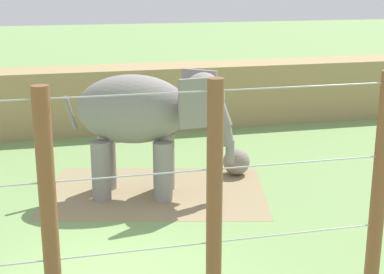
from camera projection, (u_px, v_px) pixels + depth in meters
The scene contains 5 objects.
dirt_patch at pixel (156, 192), 14.65m from camera, with size 5.47×3.73×0.01m, color #937F5B.
embankment_wall at pixel (77, 100), 20.22m from camera, with size 36.00×1.80×2.22m, color tan.
elephant at pixel (146, 115), 13.97m from camera, with size 4.05×2.26×3.08m.
enrichment_ball at pixel (236, 162), 15.85m from camera, with size 0.74×0.74×0.74m, color gray.
cable_fence at pixel (132, 234), 7.52m from camera, with size 8.23×0.22×4.03m.
Camera 1 is at (-0.85, -9.39, 5.24)m, focal length 53.99 mm.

